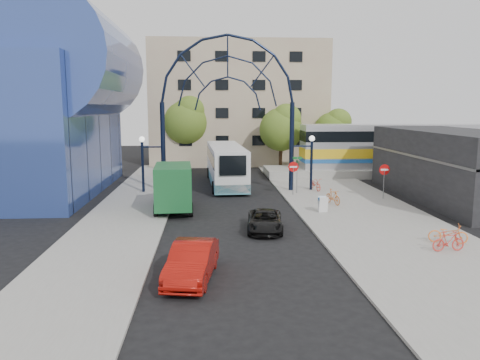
{
  "coord_description": "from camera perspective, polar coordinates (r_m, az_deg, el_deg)",
  "views": [
    {
      "loc": [
        -1.51,
        -22.25,
        6.64
      ],
      "look_at": [
        0.4,
        6.0,
        2.21
      ],
      "focal_mm": 35.0,
      "sensor_mm": 36.0,
      "label": 1
    }
  ],
  "objects": [
    {
      "name": "city_bus",
      "position": [
        40.32,
        -1.72,
        1.92
      ],
      "size": [
        3.32,
        12.31,
        3.35
      ],
      "rotation": [
        0.0,
        0.0,
        0.05
      ],
      "color": "silver",
      "rests_on": "ground"
    },
    {
      "name": "bike_far_a",
      "position": [
        24.84,
        24.03,
        -5.98
      ],
      "size": [
        1.91,
        1.16,
        0.95
      ],
      "primitive_type": "imported",
      "rotation": [
        0.0,
        0.0,
        1.26
      ],
      "color": "orange",
      "rests_on": "sidewalk_east"
    },
    {
      "name": "train_platform",
      "position": [
        49.59,
        21.88,
        1.02
      ],
      "size": [
        32.0,
        5.0,
        0.8
      ],
      "primitive_type": "cube",
      "color": "gray",
      "rests_on": "ground"
    },
    {
      "name": "plaza_west",
      "position": [
        29.43,
        -13.56,
        -4.28
      ],
      "size": [
        5.0,
        50.0,
        0.12
      ],
      "primitive_type": "cube",
      "color": "gray",
      "rests_on": "ground"
    },
    {
      "name": "bike_far_b",
      "position": [
        23.47,
        24.07,
        -6.84
      ],
      "size": [
        1.58,
        0.54,
        0.93
      ],
      "primitive_type": "imported",
      "rotation": [
        0.0,
        0.0,
        1.64
      ],
      "color": "red",
      "rests_on": "sidewalk_east"
    },
    {
      "name": "tree_north_b",
      "position": [
        52.24,
        -6.51,
        7.33
      ],
      "size": [
        5.12,
        5.12,
        8.0
      ],
      "color": "#382314",
      "rests_on": "ground"
    },
    {
      "name": "commercial_block_east",
      "position": [
        36.93,
        24.48,
        1.65
      ],
      "size": [
        6.0,
        16.0,
        5.0
      ],
      "primitive_type": "cube",
      "color": "black",
      "rests_on": "ground"
    },
    {
      "name": "transit_hall",
      "position": [
        39.72,
        -24.45,
        8.19
      ],
      "size": [
        16.5,
        18.0,
        14.5
      ],
      "color": "#314996",
      "rests_on": "ground"
    },
    {
      "name": "red_sedan",
      "position": [
        18.46,
        -5.87,
        -9.85
      ],
      "size": [
        2.19,
        4.58,
        1.45
      ],
      "primitive_type": "imported",
      "rotation": [
        0.0,
        0.0,
        -0.16
      ],
      "color": "#9A0F09",
      "rests_on": "ground"
    },
    {
      "name": "ground",
      "position": [
        23.26,
        0.02,
        -7.69
      ],
      "size": [
        120.0,
        120.0,
        0.0
      ],
      "primitive_type": "plane",
      "color": "black",
      "rests_on": "ground"
    },
    {
      "name": "gateway_arch",
      "position": [
        36.33,
        -1.51,
        11.91
      ],
      "size": [
        13.64,
        0.44,
        12.1
      ],
      "color": "black",
      "rests_on": "ground"
    },
    {
      "name": "sidewalk_east",
      "position": [
        28.68,
        15.67,
        -4.71
      ],
      "size": [
        8.0,
        56.0,
        0.12
      ],
      "primitive_type": "cube",
      "color": "gray",
      "rests_on": "ground"
    },
    {
      "name": "do_not_enter_sign",
      "position": [
        34.9,
        17.18,
        0.81
      ],
      "size": [
        0.76,
        0.07,
        2.48
      ],
      "color": "slate",
      "rests_on": "sidewalk_east"
    },
    {
      "name": "tree_north_a",
      "position": [
        48.82,
        5.17,
        6.46
      ],
      "size": [
        4.48,
        4.48,
        7.0
      ],
      "color": "#382314",
      "rests_on": "ground"
    },
    {
      "name": "tree_north_c",
      "position": [
        52.05,
        11.39,
        6.11
      ],
      "size": [
        4.16,
        4.16,
        6.5
      ],
      "color": "#382314",
      "rests_on": "ground"
    },
    {
      "name": "bike_near_a",
      "position": [
        37.45,
        9.15,
        -0.5
      ],
      "size": [
        1.07,
        1.95,
        0.97
      ],
      "primitive_type": "imported",
      "rotation": [
        0.0,
        0.0,
        0.24
      ],
      "color": "red",
      "rests_on": "sidewalk_east"
    },
    {
      "name": "street_name_sign",
      "position": [
        35.77,
        6.98,
        1.58
      ],
      "size": [
        0.7,
        0.7,
        2.8
      ],
      "color": "slate",
      "rests_on": "sidewalk_east"
    },
    {
      "name": "train_car",
      "position": [
        49.34,
        22.05,
        3.89
      ],
      "size": [
        25.1,
        3.05,
        4.2
      ],
      "color": "#B7B7BC",
      "rests_on": "train_platform"
    },
    {
      "name": "stop_sign",
      "position": [
        35.13,
        6.52,
        1.23
      ],
      "size": [
        0.8,
        0.07,
        2.5
      ],
      "color": "slate",
      "rests_on": "sidewalk_east"
    },
    {
      "name": "bike_near_b",
      "position": [
        32.27,
        11.26,
        -2.01
      ],
      "size": [
        0.99,
        1.76,
        1.02
      ],
      "primitive_type": "imported",
      "rotation": [
        0.0,
        0.0,
        0.32
      ],
      "color": "orange",
      "rests_on": "sidewalk_east"
    },
    {
      "name": "sandwich_board",
      "position": [
        29.7,
        10.08,
        -2.7
      ],
      "size": [
        0.55,
        0.61,
        0.99
      ],
      "color": "white",
      "rests_on": "sidewalk_east"
    },
    {
      "name": "black_suv",
      "position": [
        25.36,
        3.06,
        -5.0
      ],
      "size": [
        2.26,
        4.18,
        1.11
      ],
      "primitive_type": "imported",
      "rotation": [
        0.0,
        0.0,
        -0.11
      ],
      "color": "black",
      "rests_on": "ground"
    },
    {
      "name": "green_truck",
      "position": [
        30.43,
        -8.09,
        -0.88
      ],
      "size": [
        2.61,
        6.16,
        3.05
      ],
      "rotation": [
        0.0,
        0.0,
        0.05
      ],
      "color": "black",
      "rests_on": "ground"
    },
    {
      "name": "apartment_block",
      "position": [
        57.33,
        -0.36,
        9.25
      ],
      "size": [
        20.0,
        12.1,
        14.0
      ],
      "color": "tan",
      "rests_on": "ground"
    }
  ]
}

